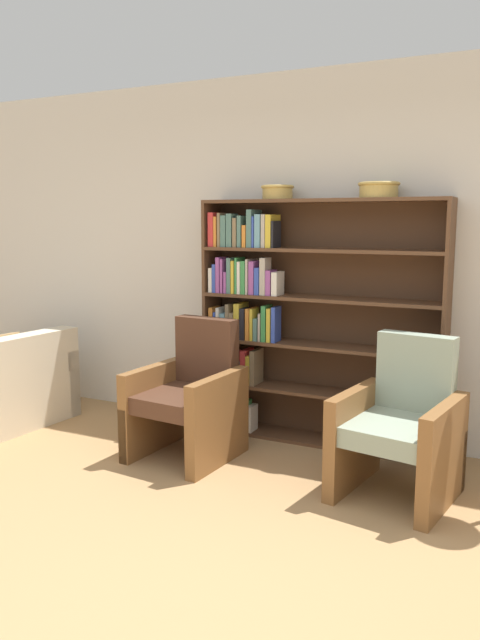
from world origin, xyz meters
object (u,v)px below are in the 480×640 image
object	(u,v)px
bowl_copper	(277,191)
armchair_cushioned	(401,428)
armchair_leather	(190,398)
bowl_slate	(379,189)
bookshelf	(293,318)

from	to	relation	value
bowl_copper	armchair_cushioned	bearing A→B (deg)	-30.78
armchair_leather	armchair_cushioned	world-z (taller)	same
bowl_slate	armchair_leather	xyz separation A→B (m)	(-1.14, -0.65, -1.45)
bookshelf	bowl_copper	distance (m)	0.95
bookshelf	armchair_leather	xyz separation A→B (m)	(-0.52, -0.66, -0.52)
bowl_copper	armchair_cushioned	world-z (taller)	bowl_copper
bookshelf	armchair_cushioned	xyz separation A→B (m)	(0.96, -0.66, -0.52)
bowl_copper	bowl_slate	bearing A→B (deg)	0.00
armchair_cushioned	bookshelf	bearing A→B (deg)	-25.01
bowl_copper	armchair_leather	bearing A→B (deg)	-120.89
bowl_copper	bowl_slate	distance (m)	0.75
bowl_copper	armchair_leather	size ratio (longest dim) A/B	0.26
armchair_leather	bookshelf	bearing A→B (deg)	-123.36
bowl_slate	armchair_cushioned	distance (m)	1.63
armchair_leather	armchair_cushioned	xyz separation A→B (m)	(1.48, -0.00, 0.00)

